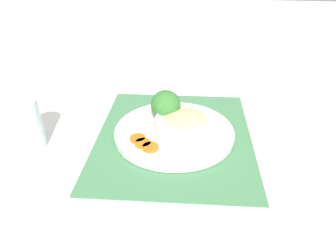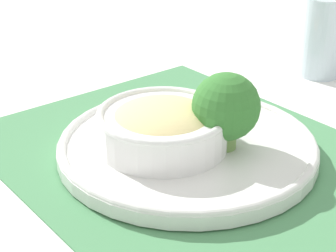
{
  "view_description": "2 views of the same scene",
  "coord_description": "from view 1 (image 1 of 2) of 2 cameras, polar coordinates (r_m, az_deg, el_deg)",
  "views": [
    {
      "loc": [
        -0.72,
        -0.06,
        0.47
      ],
      "look_at": [
        0.0,
        0.02,
        0.03
      ],
      "focal_mm": 35.0,
      "sensor_mm": 36.0,
      "label": 1
    },
    {
      "loc": [
        0.46,
        -0.37,
        0.34
      ],
      "look_at": [
        -0.02,
        -0.02,
        0.04
      ],
      "focal_mm": 60.0,
      "sensor_mm": 36.0,
      "label": 2
    }
  ],
  "objects": [
    {
      "name": "ground_plane",
      "position": [
        0.86,
        1.08,
        -1.85
      ],
      "size": [
        4.0,
        4.0,
        0.0
      ],
      "primitive_type": "plane",
      "color": "white"
    },
    {
      "name": "placemat",
      "position": [
        0.86,
        1.08,
        -1.74
      ],
      "size": [
        0.5,
        0.42,
        0.0
      ],
      "color": "#4C8C59",
      "rests_on": "ground_plane"
    },
    {
      "name": "plate",
      "position": [
        0.85,
        1.09,
        -0.99
      ],
      "size": [
        0.31,
        0.31,
        0.02
      ],
      "color": "white",
      "rests_on": "placemat"
    },
    {
      "name": "bowl",
      "position": [
        0.83,
        3.07,
        0.4
      ],
      "size": [
        0.15,
        0.15,
        0.05
      ],
      "color": "white",
      "rests_on": "plate"
    },
    {
      "name": "broccoli_floret",
      "position": [
        0.86,
        -0.42,
        3.61
      ],
      "size": [
        0.08,
        0.08,
        0.09
      ],
      "color": "#759E51",
      "rests_on": "plate"
    },
    {
      "name": "carrot_slice_near",
      "position": [
        0.81,
        -5.29,
        -2.19
      ],
      "size": [
        0.04,
        0.04,
        0.01
      ],
      "color": "orange",
      "rests_on": "plate"
    },
    {
      "name": "carrot_slice_middle",
      "position": [
        0.79,
        -4.38,
        -3.03
      ],
      "size": [
        0.04,
        0.04,
        0.01
      ],
      "color": "orange",
      "rests_on": "plate"
    },
    {
      "name": "carrot_slice_far",
      "position": [
        0.78,
        -3.05,
        -3.73
      ],
      "size": [
        0.04,
        0.04,
        0.01
      ],
      "color": "orange",
      "rests_on": "plate"
    },
    {
      "name": "water_glass",
      "position": [
        0.86,
        -23.17,
        -0.2
      ],
      "size": [
        0.07,
        0.07,
        0.13
      ],
      "color": "silver",
      "rests_on": "ground_plane"
    }
  ]
}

